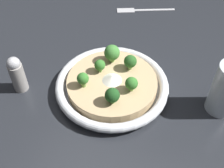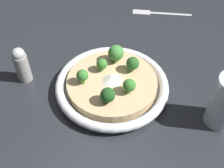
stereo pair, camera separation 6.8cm
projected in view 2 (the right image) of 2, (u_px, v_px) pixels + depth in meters
ground_plane at (112, 90)px, 0.69m from camera, size 6.00×6.00×0.00m
risotto_bowl at (112, 85)px, 0.68m from camera, size 0.27×0.27×0.04m
cheese_sprinkle at (112, 78)px, 0.66m from camera, size 0.05×0.05×0.01m
broccoli_right at (108, 95)px, 0.61m from camera, size 0.03×0.03×0.04m
broccoli_front_left at (116, 53)px, 0.69m from camera, size 0.04×0.04×0.05m
broccoli_front at (102, 64)px, 0.68m from camera, size 0.03×0.03×0.03m
broccoli_front_right at (82, 76)px, 0.65m from camera, size 0.03×0.03×0.04m
broccoli_back_right at (129, 86)px, 0.63m from camera, size 0.03×0.03×0.04m
broccoli_left at (133, 64)px, 0.67m from camera, size 0.03×0.03×0.04m
fork_utensil at (155, 13)px, 0.92m from camera, size 0.10×0.18×0.00m
pepper_shaker at (22, 64)px, 0.68m from camera, size 0.03×0.03×0.10m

